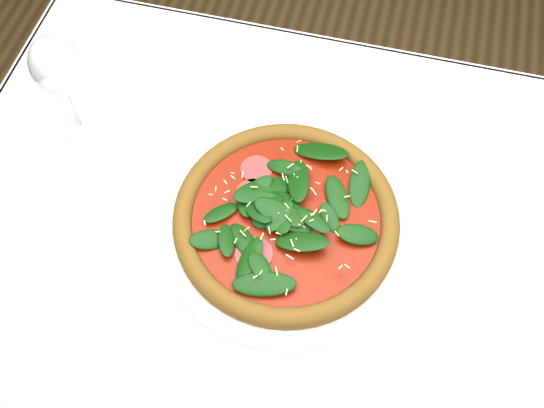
# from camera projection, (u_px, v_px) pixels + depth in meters

# --- Properties ---
(ground) EXTENTS (6.00, 6.00, 0.00)m
(ground) POSITION_uv_depth(u_px,v_px,m) (306.00, 371.00, 1.54)
(ground) COLOR brown
(ground) RESTS_ON ground
(dining_table) EXTENTS (1.21, 0.81, 0.75)m
(dining_table) POSITION_uv_depth(u_px,v_px,m) (325.00, 273.00, 0.97)
(dining_table) COLOR white
(dining_table) RESTS_ON ground
(plate) EXTENTS (0.38, 0.38, 0.02)m
(plate) POSITION_uv_depth(u_px,v_px,m) (286.00, 223.00, 0.89)
(plate) COLOR white
(plate) RESTS_ON dining_table
(pizza) EXTENTS (0.42, 0.42, 0.04)m
(pizza) POSITION_uv_depth(u_px,v_px,m) (286.00, 217.00, 0.87)
(pizza) COLOR #9B6525
(pizza) RESTS_ON plate
(wine_glass) EXTENTS (0.08, 0.08, 0.19)m
(wine_glass) POSITION_uv_depth(u_px,v_px,m) (58.00, 69.00, 0.87)
(wine_glass) COLOR white
(wine_glass) RESTS_ON dining_table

